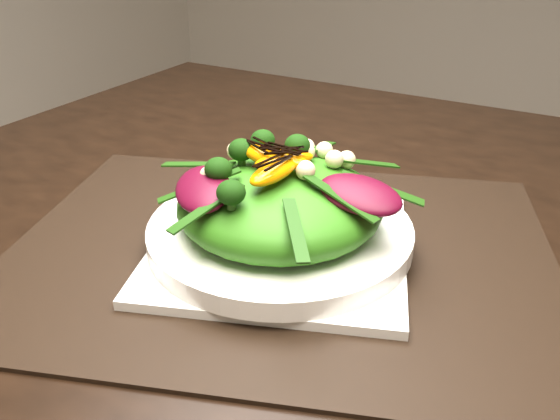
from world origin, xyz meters
The scene contains 10 objects.
dining_table centered at (0.00, 0.00, 0.73)m, with size 1.60×0.90×0.75m, color black.
placemat centered at (-0.24, -0.14, 0.75)m, with size 0.54×0.41×0.00m, color black.
plate_base centered at (-0.24, -0.14, 0.76)m, with size 0.25×0.25×0.01m, color white.
salad_bowl centered at (-0.24, -0.14, 0.77)m, with size 0.26×0.26×0.02m, color white.
lettuce_mound centered at (-0.24, -0.14, 0.80)m, with size 0.20×0.20×0.07m, color #357615.
radicchio_leaf centered at (-0.15, -0.14, 0.83)m, with size 0.08×0.05×0.02m, color #440718.
orange_segment centered at (-0.24, -0.12, 0.84)m, with size 0.06×0.02×0.02m, color orange.
broccoli_floret centered at (-0.31, -0.11, 0.84)m, with size 0.04×0.04×0.04m, color black.
macadamia_nut centered at (-0.21, -0.18, 0.84)m, with size 0.02×0.02×0.02m, color beige.
balsamic_drizzle centered at (-0.24, -0.12, 0.85)m, with size 0.05×0.00×0.00m, color black.
Camera 1 is at (0.01, -0.58, 1.06)m, focal length 38.00 mm.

